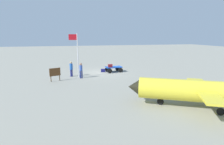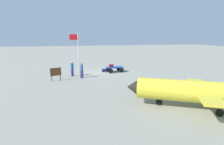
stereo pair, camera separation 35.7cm
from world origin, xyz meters
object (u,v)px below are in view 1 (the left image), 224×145
Objects in this scene: suitcase_tan at (110,66)px; worker_trailing at (71,68)px; worker_lead at (81,69)px; flagpole at (77,51)px; luggage_cart at (114,68)px; signboard at (55,73)px; suitcase_maroon at (103,71)px; airplane_near at (198,91)px.

worker_trailing is at bearing 13.01° from suitcase_tan.
worker_lead is 2.06m from flagpole.
luggage_cart is 5.54m from worker_trailing.
suitcase_maroon is at bearing -149.38° from signboard.
suitcase_tan is 0.33× the size of worker_lead.
worker_trailing is (5.36, 1.32, 0.53)m from luggage_cart.
signboard reaches higher than luggage_cart.
signboard is at bearing 23.75° from luggage_cart.
luggage_cart is 1.23× the size of worker_trailing.
signboard is at bearing 14.19° from worker_lead.
worker_trailing is 0.36× the size of flagpole.
luggage_cart is 0.65m from suitcase_tan.
flagpole is 3.54× the size of signboard.
worker_trailing is (4.02, 1.60, 0.83)m from suitcase_maroon.
luggage_cart is 12.74m from airplane_near.
signboard is (6.53, 2.90, 0.02)m from suitcase_tan.
worker_lead is at bearing 122.34° from flagpole.
flagpole reaches higher than luggage_cart.
worker_lead is at bearing 133.33° from worker_trailing.
worker_lead is 12.14m from airplane_near.
luggage_cart is at bearing -166.17° from worker_trailing.
airplane_near is (-6.75, 10.08, 0.17)m from worker_lead.
worker_trailing is 1.27× the size of signboard.
suitcase_tan is 1.18m from suitcase_maroon.
worker_lead is at bearing 29.10° from luggage_cart.
worker_trailing reaches higher than worker_lead.
airplane_near is 13.33m from signboard.
suitcase_maroon is 0.13× the size of flagpole.
luggage_cart is at bearing -158.61° from flagpole.
worker_trailing is 13.62m from airplane_near.
worker_trailing is 0.20× the size of airplane_near.
luggage_cart is 1.55× the size of signboard.
flagpole reaches higher than suitcase_maroon.
worker_trailing is at bearing 21.64° from suitcase_maroon.
suitcase_tan is 0.12× the size of flagpole.
flagpole reaches higher than worker_trailing.
worker_lead is (3.00, 2.69, 0.79)m from suitcase_maroon.
flagpole is (-0.67, 0.52, 1.91)m from worker_trailing.
suitcase_tan is at bearing 150.52° from suitcase_maroon.
flagpole is at bearing 21.39° from luggage_cart.
worker_lead reaches higher than suitcase_maroon.
flagpole is (4.19, 1.64, 2.06)m from suitcase_tan.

